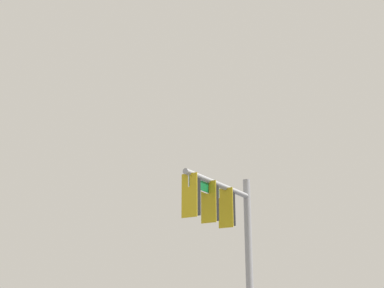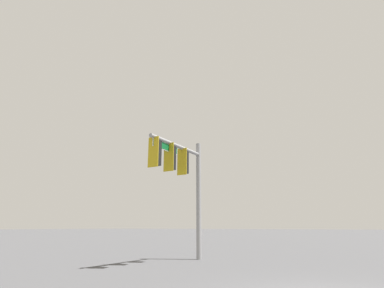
{
  "view_description": "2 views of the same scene",
  "coord_description": "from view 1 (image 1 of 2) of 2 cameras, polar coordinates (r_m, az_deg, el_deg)",
  "views": [
    {
      "loc": [
        10.73,
        1.2,
        1.26
      ],
      "look_at": [
        -5.12,
        -8.54,
        7.2
      ],
      "focal_mm": 50.0,
      "sensor_mm": 36.0,
      "label": 1
    },
    {
      "loc": [
        7.45,
        0.77,
        1.52
      ],
      "look_at": [
        -2.66,
        -5.22,
        4.78
      ],
      "focal_mm": 28.0,
      "sensor_mm": 36.0,
      "label": 2
    }
  ],
  "objects": [
    {
      "name": "signal_pole_near",
      "position": [
        17.41,
        3.74,
        -8.48
      ],
      "size": [
        4.22,
        0.53,
        5.82
      ],
      "color": "gray",
      "rests_on": "ground_plane"
    }
  ]
}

